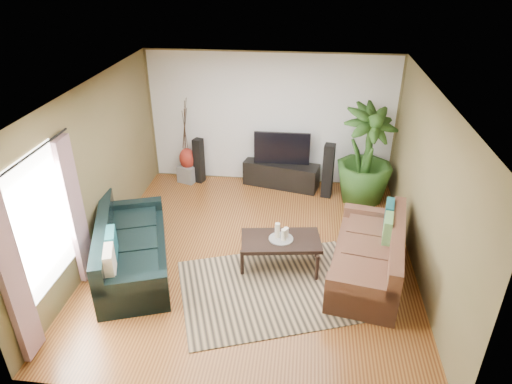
# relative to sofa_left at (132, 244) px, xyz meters

# --- Properties ---
(floor) EXTENTS (5.50, 5.50, 0.00)m
(floor) POSITION_rel_sofa_left_xyz_m (1.81, 0.54, -0.42)
(floor) COLOR #975B27
(floor) RESTS_ON ground
(ceiling) EXTENTS (5.50, 5.50, 0.00)m
(ceiling) POSITION_rel_sofa_left_xyz_m (1.81, 0.54, 2.28)
(ceiling) COLOR white
(ceiling) RESTS_ON ground
(wall_back) EXTENTS (5.00, 0.00, 5.00)m
(wall_back) POSITION_rel_sofa_left_xyz_m (1.81, 3.29, 0.93)
(wall_back) COLOR brown
(wall_back) RESTS_ON ground
(wall_front) EXTENTS (5.00, 0.00, 5.00)m
(wall_front) POSITION_rel_sofa_left_xyz_m (1.81, -2.21, 0.93)
(wall_front) COLOR brown
(wall_front) RESTS_ON ground
(wall_left) EXTENTS (0.00, 5.50, 5.50)m
(wall_left) POSITION_rel_sofa_left_xyz_m (-0.69, 0.54, 0.92)
(wall_left) COLOR brown
(wall_left) RESTS_ON ground
(wall_right) EXTENTS (0.00, 5.50, 5.50)m
(wall_right) POSITION_rel_sofa_left_xyz_m (4.31, 0.54, 0.92)
(wall_right) COLOR brown
(wall_right) RESTS_ON ground
(backwall_panel) EXTENTS (4.90, 0.00, 4.90)m
(backwall_panel) POSITION_rel_sofa_left_xyz_m (1.81, 3.28, 0.93)
(backwall_panel) COLOR white
(backwall_panel) RESTS_ON ground
(window_pane) EXTENTS (0.00, 1.80, 1.80)m
(window_pane) POSITION_rel_sofa_left_xyz_m (-0.67, -1.06, 0.97)
(window_pane) COLOR white
(window_pane) RESTS_ON ground
(curtain_near) EXTENTS (0.08, 0.35, 2.20)m
(curtain_near) POSITION_rel_sofa_left_xyz_m (-0.62, -1.81, 0.72)
(curtain_near) COLOR gray
(curtain_near) RESTS_ON ground
(curtain_far) EXTENTS (0.08, 0.35, 2.20)m
(curtain_far) POSITION_rel_sofa_left_xyz_m (-0.62, -0.31, 0.72)
(curtain_far) COLOR gray
(curtain_far) RESTS_ON ground
(curtain_rod) EXTENTS (0.03, 1.90, 0.03)m
(curtain_rod) POSITION_rel_sofa_left_xyz_m (-0.62, -1.06, 1.87)
(curtain_rod) COLOR black
(curtain_rod) RESTS_ON ground
(sofa_left) EXTENTS (1.66, 2.46, 0.85)m
(sofa_left) POSITION_rel_sofa_left_xyz_m (0.00, 0.00, 0.00)
(sofa_left) COLOR black
(sofa_left) RESTS_ON floor
(sofa_right) EXTENTS (1.32, 2.26, 0.85)m
(sofa_right) POSITION_rel_sofa_left_xyz_m (3.55, 0.24, 0.00)
(sofa_right) COLOR brown
(sofa_right) RESTS_ON floor
(area_rug) EXTENTS (3.13, 2.66, 0.01)m
(area_rug) POSITION_rel_sofa_left_xyz_m (2.19, -0.27, -0.42)
(area_rug) COLOR #9D835C
(area_rug) RESTS_ON floor
(coffee_table) EXTENTS (1.28, 0.82, 0.49)m
(coffee_table) POSITION_rel_sofa_left_xyz_m (2.24, 0.30, -0.18)
(coffee_table) COLOR black
(coffee_table) RESTS_ON floor
(candle_tray) EXTENTS (0.37, 0.37, 0.02)m
(candle_tray) POSITION_rel_sofa_left_xyz_m (2.24, 0.30, 0.08)
(candle_tray) COLOR gray
(candle_tray) RESTS_ON coffee_table
(candle_tall) EXTENTS (0.08, 0.08, 0.24)m
(candle_tall) POSITION_rel_sofa_left_xyz_m (2.18, 0.33, 0.20)
(candle_tall) COLOR beige
(candle_tall) RESTS_ON candle_tray
(candle_mid) EXTENTS (0.08, 0.08, 0.19)m
(candle_mid) POSITION_rel_sofa_left_xyz_m (2.28, 0.26, 0.18)
(candle_mid) COLOR beige
(candle_mid) RESTS_ON candle_tray
(candle_short) EXTENTS (0.08, 0.08, 0.15)m
(candle_short) POSITION_rel_sofa_left_xyz_m (2.31, 0.36, 0.16)
(candle_short) COLOR beige
(candle_short) RESTS_ON candle_tray
(tv_stand) EXTENTS (1.60, 0.81, 0.51)m
(tv_stand) POSITION_rel_sofa_left_xyz_m (2.07, 3.04, -0.17)
(tv_stand) COLOR black
(tv_stand) RESTS_ON floor
(television) EXTENTS (1.13, 0.06, 0.67)m
(television) POSITION_rel_sofa_left_xyz_m (2.07, 3.04, 0.42)
(television) COLOR black
(television) RESTS_ON tv_stand
(speaker_left) EXTENTS (0.23, 0.24, 0.96)m
(speaker_left) POSITION_rel_sofa_left_xyz_m (0.34, 3.04, 0.06)
(speaker_left) COLOR black
(speaker_left) RESTS_ON floor
(speaker_right) EXTENTS (0.24, 0.25, 1.10)m
(speaker_right) POSITION_rel_sofa_left_xyz_m (3.00, 2.70, 0.13)
(speaker_right) COLOR black
(speaker_right) RESTS_ON floor
(potted_plant) EXTENTS (1.47, 1.47, 1.91)m
(potted_plant) POSITION_rel_sofa_left_xyz_m (3.68, 2.60, 0.53)
(potted_plant) COLOR #264B19
(potted_plant) RESTS_ON floor
(plant_pot) EXTENTS (0.35, 0.35, 0.27)m
(plant_pot) POSITION_rel_sofa_left_xyz_m (3.68, 2.60, -0.29)
(plant_pot) COLOR black
(plant_pot) RESTS_ON floor
(pedestal) EXTENTS (0.45, 0.45, 0.36)m
(pedestal) POSITION_rel_sofa_left_xyz_m (0.09, 3.04, -0.25)
(pedestal) COLOR gray
(pedestal) RESTS_ON floor
(vase) EXTENTS (0.32, 0.32, 0.45)m
(vase) POSITION_rel_sofa_left_xyz_m (0.09, 3.04, 0.09)
(vase) COLOR maroon
(vase) RESTS_ON pedestal
(side_table) EXTENTS (0.53, 0.53, 0.49)m
(side_table) POSITION_rel_sofa_left_xyz_m (-0.44, 0.89, -0.18)
(side_table) COLOR brown
(side_table) RESTS_ON floor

